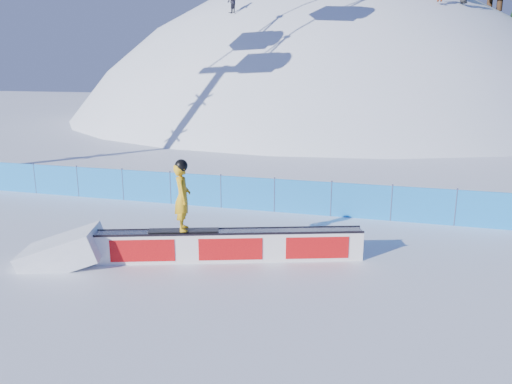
# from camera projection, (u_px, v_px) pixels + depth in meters

# --- Properties ---
(ground) EXTENTS (160.00, 160.00, 0.00)m
(ground) POSITION_uv_depth(u_px,v_px,m) (136.00, 246.00, 14.33)
(ground) COLOR white
(ground) RESTS_ON ground
(snow_hill) EXTENTS (64.00, 64.00, 64.00)m
(snow_hill) POSITION_uv_depth(u_px,v_px,m) (324.00, 271.00, 57.93)
(snow_hill) COLOR white
(snow_hill) RESTS_ON ground
(safety_fence) EXTENTS (22.05, 0.05, 1.30)m
(safety_fence) POSITION_uv_depth(u_px,v_px,m) (195.00, 190.00, 18.39)
(safety_fence) COLOR #177DD8
(safety_fence) RESTS_ON ground
(rail_box) EXTENTS (6.80, 2.67, 0.84)m
(rail_box) POSITION_uv_depth(u_px,v_px,m) (231.00, 246.00, 13.17)
(rail_box) COLOR white
(rail_box) RESTS_ON ground
(snow_ramp) EXTENTS (2.44, 1.93, 1.33)m
(snow_ramp) POSITION_uv_depth(u_px,v_px,m) (64.00, 263.00, 13.07)
(snow_ramp) COLOR white
(snow_ramp) RESTS_ON ground
(snowboarder) EXTENTS (1.83, 0.89, 1.90)m
(snowboarder) POSITION_uv_depth(u_px,v_px,m) (182.00, 196.00, 12.79)
(snowboarder) COLOR black
(snowboarder) RESTS_ON rail_box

